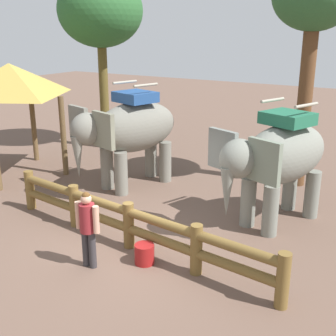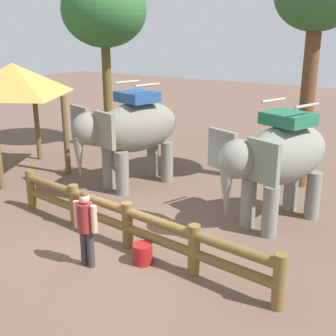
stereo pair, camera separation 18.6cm
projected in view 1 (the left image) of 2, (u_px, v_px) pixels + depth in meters
name	position (u px, v px, depth m)	size (l,w,h in m)	color
ground_plane	(132.00, 245.00, 9.76)	(60.00, 60.00, 0.00)	brown
log_fence	(129.00, 222.00, 9.51)	(7.36, 0.97, 1.05)	brown
elephant_near_left	(130.00, 130.00, 12.88)	(2.45, 3.76, 3.14)	slate
elephant_center	(278.00, 158.00, 10.36)	(2.51, 3.62, 3.03)	gray
tourist_woman_in_black	(88.00, 224.00, 8.63)	(0.57, 0.32, 1.62)	#343135
thatched_shelter	(10.00, 82.00, 13.67)	(3.74, 3.74, 3.61)	brown
tree_far_left	(100.00, 12.00, 16.22)	(3.18, 3.18, 6.62)	brown
tree_back_center	(314.00, 3.00, 11.98)	(2.34, 2.34, 6.52)	brown
feed_bucket	(144.00, 254.00, 8.97)	(0.41, 0.41, 0.42)	maroon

